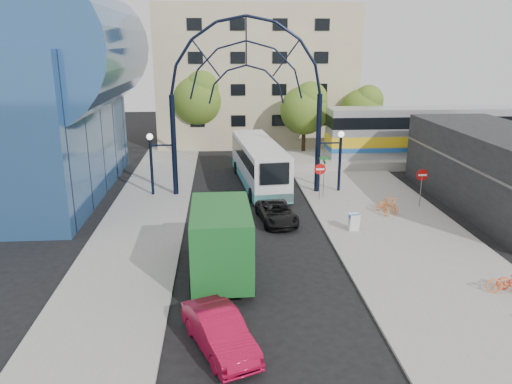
{
  "coord_description": "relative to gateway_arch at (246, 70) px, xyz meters",
  "views": [
    {
      "loc": [
        -1.81,
        -19.94,
        10.24
      ],
      "look_at": [
        0.07,
        6.0,
        2.51
      ],
      "focal_mm": 35.0,
      "sensor_mm": 36.0,
      "label": 1
    }
  ],
  "objects": [
    {
      "name": "street_name_sign",
      "position": [
        5.2,
        -1.4,
        -6.43
      ],
      "size": [
        0.7,
        0.7,
        2.8
      ],
      "color": "slate",
      "rests_on": "sidewalk_east"
    },
    {
      "name": "sandwich_board",
      "position": [
        5.6,
        -8.02,
        -7.81
      ],
      "size": [
        0.55,
        0.61,
        0.99
      ],
      "color": "white",
      "rests_on": "sidewalk_east"
    },
    {
      "name": "do_not_enter_sign",
      "position": [
        11.0,
        -4.0,
        -6.58
      ],
      "size": [
        0.76,
        0.07,
        2.48
      ],
      "color": "slate",
      "rests_on": "sidewalk_east"
    },
    {
      "name": "train_platform",
      "position": [
        20.0,
        8.0,
        -8.16
      ],
      "size": [
        32.0,
        5.0,
        0.8
      ],
      "primitive_type": "cube",
      "color": "gray",
      "rests_on": "ground"
    },
    {
      "name": "tree_north_a",
      "position": [
        6.12,
        11.93,
        -3.95
      ],
      "size": [
        4.48,
        4.48,
        7.0
      ],
      "color": "#382314",
      "rests_on": "ground"
    },
    {
      "name": "city_bus",
      "position": [
        1.04,
        2.51,
        -6.88
      ],
      "size": [
        3.69,
        11.89,
        3.21
      ],
      "rotation": [
        0.0,
        0.0,
        0.1
      ],
      "color": "silver",
      "rests_on": "ground"
    },
    {
      "name": "tree_north_c",
      "position": [
        12.12,
        13.93,
        -4.28
      ],
      "size": [
        4.16,
        4.16,
        6.5
      ],
      "color": "#382314",
      "rests_on": "ground"
    },
    {
      "name": "green_truck",
      "position": [
        -1.88,
        -12.74,
        -6.81
      ],
      "size": [
        2.8,
        6.99,
        3.51
      ],
      "rotation": [
        0.0,
        0.0,
        0.02
      ],
      "color": "black",
      "rests_on": "ground"
    },
    {
      "name": "plaza_west",
      "position": [
        -6.5,
        -8.0,
        -8.5
      ],
      "size": [
        5.0,
        50.0,
        0.12
      ],
      "primitive_type": "cube",
      "color": "gray",
      "rests_on": "ground"
    },
    {
      "name": "train_car",
      "position": [
        20.0,
        8.0,
        -5.66
      ],
      "size": [
        25.1,
        3.05,
        4.2
      ],
      "color": "#B7B7BC",
      "rests_on": "train_platform"
    },
    {
      "name": "commercial_block_east",
      "position": [
        16.0,
        -4.0,
        -6.06
      ],
      "size": [
        6.0,
        16.0,
        5.0
      ],
      "primitive_type": "cube",
      "color": "black",
      "rests_on": "ground"
    },
    {
      "name": "gateway_arch",
      "position": [
        0.0,
        0.0,
        0.0
      ],
      "size": [
        13.64,
        0.44,
        12.1
      ],
      "color": "black",
      "rests_on": "ground"
    },
    {
      "name": "red_sedan",
      "position": [
        -1.97,
        -18.73,
        -7.87
      ],
      "size": [
        2.92,
        4.43,
        1.38
      ],
      "primitive_type": "imported",
      "rotation": [
        0.0,
        0.0,
        0.38
      ],
      "color": "maroon",
      "rests_on": "ground"
    },
    {
      "name": "bike_near_a",
      "position": [
        8.16,
        -5.2,
        -8.0
      ],
      "size": [
        0.81,
        1.73,
        0.88
      ],
      "primitive_type": "imported",
      "rotation": [
        0.0,
        0.0,
        0.14
      ],
      "color": "orange",
      "rests_on": "sidewalk_east"
    },
    {
      "name": "transit_hall",
      "position": [
        -15.3,
        1.0,
        -1.86
      ],
      "size": [
        16.5,
        18.0,
        14.5
      ],
      "color": "#2C5286",
      "rests_on": "ground"
    },
    {
      "name": "bike_far_a",
      "position": [
        10.19,
        -15.84,
        -7.94
      ],
      "size": [
        1.99,
        1.22,
        0.99
      ],
      "primitive_type": "imported",
      "rotation": [
        0.0,
        0.0,
        1.24
      ],
      "color": "orange",
      "rests_on": "sidewalk_east"
    },
    {
      "name": "bike_near_b",
      "position": [
        8.75,
        -4.89,
        -7.91
      ],
      "size": [
        0.89,
        1.8,
        1.04
      ],
      "primitive_type": "imported",
      "rotation": [
        0.0,
        0.0,
        0.24
      ],
      "color": "orange",
      "rests_on": "sidewalk_east"
    },
    {
      "name": "black_suv",
      "position": [
        1.45,
        -6.0,
        -7.96
      ],
      "size": [
        2.43,
        4.47,
        1.19
      ],
      "primitive_type": "imported",
      "rotation": [
        0.0,
        0.0,
        0.11
      ],
      "color": "black",
      "rests_on": "ground"
    },
    {
      "name": "ground",
      "position": [
        0.0,
        -14.0,
        -8.56
      ],
      "size": [
        120.0,
        120.0,
        0.0
      ],
      "primitive_type": "plane",
      "color": "black",
      "rests_on": "ground"
    },
    {
      "name": "tree_north_b",
      "position": [
        -3.88,
        15.93,
        -3.29
      ],
      "size": [
        5.12,
        5.12,
        8.0
      ],
      "color": "#382314",
      "rests_on": "ground"
    },
    {
      "name": "sidewalk_east",
      "position": [
        8.0,
        -10.0,
        -8.5
      ],
      "size": [
        8.0,
        56.0,
        0.12
      ],
      "primitive_type": "cube",
      "color": "gray",
      "rests_on": "ground"
    },
    {
      "name": "apartment_block",
      "position": [
        2.0,
        20.97,
        -1.55
      ],
      "size": [
        20.0,
        12.1,
        14.0
      ],
      "color": "#CABD8C",
      "rests_on": "ground"
    },
    {
      "name": "stop_sign",
      "position": [
        4.8,
        -2.0,
        -6.56
      ],
      "size": [
        0.8,
        0.07,
        2.5
      ],
      "color": "slate",
      "rests_on": "sidewalk_east"
    }
  ]
}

